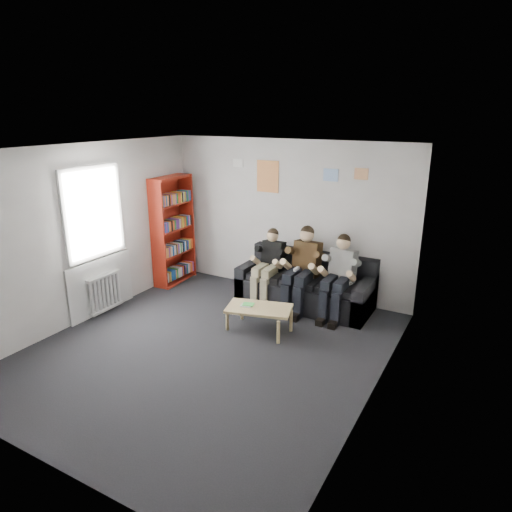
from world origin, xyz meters
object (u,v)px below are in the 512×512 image
(person_middle, at_px, (302,270))
(person_right, at_px, (338,277))
(bookshelf, at_px, (173,230))
(person_left, at_px, (268,266))
(coffee_table, at_px, (259,310))
(sofa, at_px, (306,287))

(person_middle, distance_m, person_right, 0.62)
(bookshelf, xyz_separation_m, person_left, (2.01, -0.01, -0.37))
(person_left, height_order, person_right, person_right)
(person_left, distance_m, person_middle, 0.62)
(person_left, bearing_deg, person_middle, -0.15)
(coffee_table, distance_m, person_right, 1.38)
(person_right, bearing_deg, sofa, 170.39)
(bookshelf, distance_m, person_middle, 2.65)
(coffee_table, height_order, person_left, person_left)
(sofa, distance_m, person_right, 0.74)
(person_middle, bearing_deg, sofa, 92.83)
(bookshelf, bearing_deg, person_left, -4.11)
(bookshelf, bearing_deg, person_middle, -4.23)
(person_left, bearing_deg, sofa, 18.20)
(person_middle, xyz_separation_m, person_right, (0.62, 0.00, -0.02))
(bookshelf, distance_m, person_left, 2.04)
(bookshelf, relative_size, coffee_table, 2.13)
(bookshelf, bearing_deg, coffee_table, -27.51)
(person_right, bearing_deg, coffee_table, -120.38)
(bookshelf, relative_size, person_left, 1.60)
(person_left, bearing_deg, coffee_table, -68.42)
(coffee_table, bearing_deg, bookshelf, 156.45)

